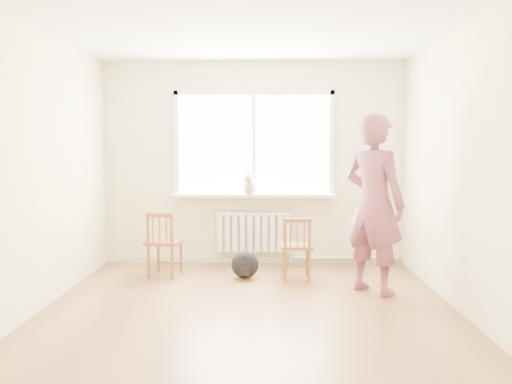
{
  "coord_description": "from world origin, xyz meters",
  "views": [
    {
      "loc": [
        0.16,
        -4.43,
        1.56
      ],
      "look_at": [
        0.05,
        1.2,
        1.06
      ],
      "focal_mm": 35.0,
      "sensor_mm": 36.0,
      "label": 1
    }
  ],
  "objects_px": {
    "person": "(374,204)",
    "cat": "(249,185)",
    "chair_right": "(297,248)",
    "chair_left": "(163,244)",
    "backpack": "(245,265)"
  },
  "relations": [
    {
      "from": "person",
      "to": "cat",
      "type": "distance_m",
      "value": 1.81
    },
    {
      "from": "cat",
      "to": "chair_right",
      "type": "bearing_deg",
      "value": -44.52
    },
    {
      "from": "chair_left",
      "to": "backpack",
      "type": "distance_m",
      "value": 1.01
    },
    {
      "from": "person",
      "to": "chair_left",
      "type": "bearing_deg",
      "value": 32.37
    },
    {
      "from": "chair_right",
      "to": "person",
      "type": "distance_m",
      "value": 1.1
    },
    {
      "from": "chair_right",
      "to": "cat",
      "type": "relative_size",
      "value": 1.72
    },
    {
      "from": "chair_right",
      "to": "person",
      "type": "xyz_separation_m",
      "value": [
        0.79,
        -0.5,
        0.58
      ]
    },
    {
      "from": "person",
      "to": "backpack",
      "type": "relative_size",
      "value": 5.86
    },
    {
      "from": "chair_left",
      "to": "chair_right",
      "type": "height_order",
      "value": "chair_left"
    },
    {
      "from": "cat",
      "to": "backpack",
      "type": "bearing_deg",
      "value": -87.39
    },
    {
      "from": "chair_right",
      "to": "backpack",
      "type": "xyz_separation_m",
      "value": [
        -0.61,
        0.05,
        -0.21
      ]
    },
    {
      "from": "chair_left",
      "to": "backpack",
      "type": "height_order",
      "value": "chair_left"
    },
    {
      "from": "chair_left",
      "to": "backpack",
      "type": "relative_size",
      "value": 2.43
    },
    {
      "from": "chair_left",
      "to": "backpack",
      "type": "xyz_separation_m",
      "value": [
        0.98,
        -0.04,
        -0.24
      ]
    },
    {
      "from": "chair_right",
      "to": "person",
      "type": "height_order",
      "value": "person"
    }
  ]
}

